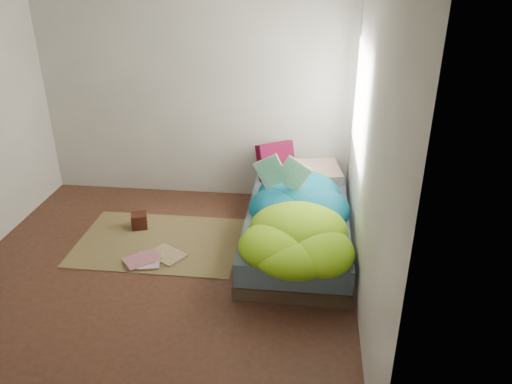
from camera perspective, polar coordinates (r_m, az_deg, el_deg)
ground at (r=4.63m, az=-11.19°, el=-9.32°), size 3.50×3.50×0.00m
room_walls at (r=3.95m, az=-13.01°, el=10.46°), size 3.54×3.54×2.62m
bed at (r=4.96m, az=4.73°, el=-4.03°), size 1.00×2.00×0.34m
duvet at (r=4.60m, az=4.77°, el=-1.69°), size 0.96×1.84×0.34m
rug at (r=5.11m, az=-11.03°, el=-5.61°), size 1.60×1.10×0.01m
pillow_floral at (r=5.54m, az=6.19°, el=2.10°), size 0.73×0.55×0.15m
pillow_magenta at (r=5.51m, az=2.32°, el=3.55°), size 0.41×0.32×0.41m
open_book at (r=4.73m, az=3.00°, el=3.25°), size 0.46×0.18×0.27m
wooden_box at (r=5.36m, az=-13.19°, el=-3.21°), size 0.20×0.20×0.16m
floor_book_a at (r=4.82m, az=-13.43°, el=-7.69°), size 0.27×0.33×0.02m
floor_book_b at (r=4.92m, az=-13.43°, el=-6.91°), size 0.40×0.39×0.03m
floor_book_c at (r=4.78m, az=-11.27°, el=-7.73°), size 0.42×0.39×0.03m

